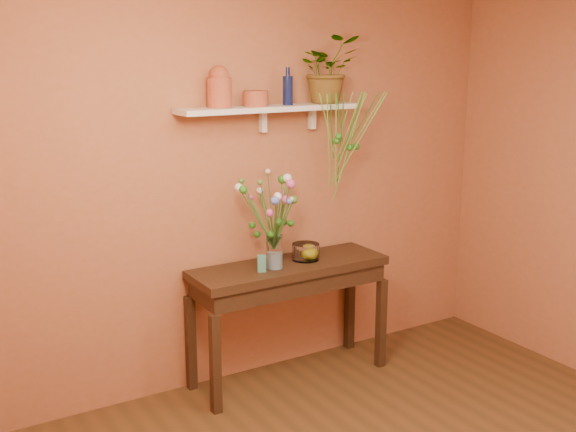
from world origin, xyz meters
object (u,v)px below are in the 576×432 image
Objects in this scene: spider_plant at (328,69)px; glass_vase at (274,254)px; bouquet at (273,202)px; glass_bowl at (306,252)px; blue_bottle at (288,90)px; sideboard at (289,280)px; terracotta_jug at (219,88)px.

glass_vase is at bearing -161.36° from spider_plant.
bouquet is 0.52m from glass_bowl.
bouquet is at bearing -144.18° from glass_vase.
bouquet is (-0.01, -0.01, 0.37)m from glass_vase.
glass_vase is at bearing -142.44° from blue_bottle.
sideboard is 0.27m from glass_vase.
spider_plant reaches higher than bouquet.
glass_vase reaches higher than sideboard.
sideboard is 5.26× the size of terracotta_jug.
sideboard is 1.50m from spider_plant.
glass_vase is (-0.54, -0.18, -1.22)m from spider_plant.
glass_bowl is (0.15, 0.02, 0.18)m from sideboard.
blue_bottle is (0.49, -0.03, -0.03)m from terracotta_jug.
spider_plant is at bearing 19.24° from sideboard.
spider_plant is at bearing 19.06° from bouquet.
terracotta_jug reaches higher than glass_vase.
sideboard is 1.41m from terracotta_jug.
glass_bowl reaches higher than sideboard.
glass_bowl is (-0.25, -0.12, -1.26)m from spider_plant.
glass_vase is 0.30m from glass_bowl.
spider_plant is (0.84, 0.00, 0.10)m from terracotta_jug.
spider_plant is 1.34m from glass_vase.
glass_vase is 0.37m from bouquet.
terracotta_jug is 0.82m from bouquet.
blue_bottle is at bearing -174.71° from spider_plant.
sideboard is at bearing -173.86° from glass_bowl.
terracotta_jug is 0.85m from spider_plant.
sideboard is at bearing -115.91° from blue_bottle.
sideboard is 7.28× the size of glass_bowl.
blue_bottle is 1.14m from glass_bowl.
bouquet is (0.29, -0.19, -0.74)m from terracotta_jug.
blue_bottle is at bearing -3.66° from terracotta_jug.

